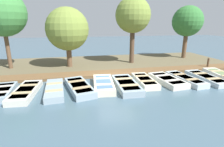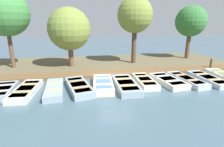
% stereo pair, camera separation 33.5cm
% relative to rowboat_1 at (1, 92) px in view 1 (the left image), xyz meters
% --- Properties ---
extents(ground_plane, '(80.00, 80.00, 0.00)m').
position_rel_rowboat_1_xyz_m(ground_plane, '(-0.98, 6.70, -0.16)').
color(ground_plane, '#425B6B').
extents(shore_bank, '(8.00, 24.00, 0.13)m').
position_rel_rowboat_1_xyz_m(shore_bank, '(-5.98, 6.70, -0.10)').
color(shore_bank, brown).
rests_on(shore_bank, ground_plane).
extents(dock_walkway, '(1.43, 22.52, 0.21)m').
position_rel_rowboat_1_xyz_m(dock_walkway, '(-2.51, 6.70, -0.06)').
color(dock_walkway, brown).
rests_on(dock_walkway, ground_plane).
extents(rowboat_1, '(2.68, 1.37, 0.33)m').
position_rel_rowboat_1_xyz_m(rowboat_1, '(0.00, 0.00, 0.00)').
color(rowboat_1, '#8C9EA8').
rests_on(rowboat_1, ground_plane).
extents(rowboat_2, '(3.17, 1.29, 0.35)m').
position_rel_rowboat_1_xyz_m(rowboat_2, '(0.27, 1.33, 0.01)').
color(rowboat_2, beige).
rests_on(rowboat_2, ground_plane).
extents(rowboat_3, '(3.18, 1.19, 0.36)m').
position_rel_rowboat_1_xyz_m(rowboat_3, '(0.30, 2.85, 0.02)').
color(rowboat_3, '#8C9EA8').
rests_on(rowboat_3, ground_plane).
extents(rowboat_4, '(3.41, 1.81, 0.38)m').
position_rel_rowboat_1_xyz_m(rowboat_4, '(0.22, 4.22, 0.03)').
color(rowboat_4, '#8C9EA8').
rests_on(rowboat_4, ground_plane).
extents(rowboat_5, '(3.11, 1.43, 0.41)m').
position_rel_rowboat_1_xyz_m(rowboat_5, '(0.08, 5.69, 0.04)').
color(rowboat_5, beige).
rests_on(rowboat_5, ground_plane).
extents(rowboat_6, '(3.31, 1.30, 0.38)m').
position_rel_rowboat_1_xyz_m(rowboat_6, '(0.37, 7.04, 0.03)').
color(rowboat_6, '#8C9EA8').
rests_on(rowboat_6, ground_plane).
extents(rowboat_7, '(2.89, 1.13, 0.35)m').
position_rel_rowboat_1_xyz_m(rowboat_7, '(-0.12, 8.43, 0.01)').
color(rowboat_7, beige).
rests_on(rowboat_7, ground_plane).
extents(rowboat_8, '(3.06, 1.54, 0.35)m').
position_rel_rowboat_1_xyz_m(rowboat_8, '(0.07, 9.94, 0.01)').
color(rowboat_8, beige).
rests_on(rowboat_8, ground_plane).
extents(rowboat_9, '(3.27, 1.29, 0.36)m').
position_rel_rowboat_1_xyz_m(rowboat_9, '(0.11, 11.25, 0.02)').
color(rowboat_9, '#B2BCC1').
rests_on(rowboat_9, ground_plane).
extents(rowboat_10, '(3.34, 1.13, 0.33)m').
position_rel_rowboat_1_xyz_m(rowboat_10, '(0.15, 12.84, -0.00)').
color(rowboat_10, '#B2BCC1').
rests_on(rowboat_10, ground_plane).
extents(rowboat_11, '(3.36, 1.45, 0.44)m').
position_rel_rowboat_1_xyz_m(rowboat_11, '(0.17, 14.10, 0.06)').
color(rowboat_11, silver).
rests_on(rowboat_11, ground_plane).
extents(mooring_post_far, '(0.17, 0.17, 0.98)m').
position_rel_rowboat_1_xyz_m(mooring_post_far, '(-2.44, 15.08, 0.34)').
color(mooring_post_far, brown).
rests_on(mooring_post_far, ground_plane).
extents(park_tree_far_left, '(3.64, 3.64, 6.37)m').
position_rel_rowboat_1_xyz_m(park_tree_far_left, '(-5.70, -1.25, 4.37)').
color(park_tree_far_left, brown).
rests_on(park_tree_far_left, ground_plane).
extents(park_tree_left, '(3.53, 3.53, 5.07)m').
position_rel_rowboat_1_xyz_m(park_tree_left, '(-5.32, 3.59, 3.12)').
color(park_tree_left, brown).
rests_on(park_tree_left, ground_plane).
extents(park_tree_center, '(3.17, 3.17, 6.05)m').
position_rel_rowboat_1_xyz_m(park_tree_center, '(-5.69, 9.36, 4.25)').
color(park_tree_center, '#4C3828').
rests_on(park_tree_center, ground_plane).
extents(park_tree_right, '(3.11, 3.11, 5.52)m').
position_rel_rowboat_1_xyz_m(park_tree_right, '(-6.86, 15.70, 3.76)').
color(park_tree_right, brown).
rests_on(park_tree_right, ground_plane).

